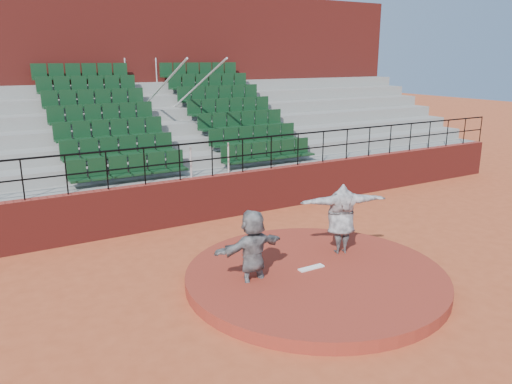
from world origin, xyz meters
TOP-DOWN VIEW (x-y plane):
  - ground at (0.00, 0.00)m, footprint 90.00×90.00m
  - pitchers_mound at (0.00, 0.00)m, footprint 5.50×5.50m
  - pitching_rubber at (0.00, 0.15)m, footprint 0.60×0.15m
  - boundary_wall at (0.00, 5.00)m, footprint 24.00×0.30m
  - wall_railing at (0.00, 5.00)m, footprint 24.04×0.05m
  - seating_deck at (0.00, 8.65)m, footprint 24.00×5.97m
  - press_box_facade at (0.00, 12.60)m, footprint 24.00×3.00m
  - pitcher at (1.13, 0.57)m, footprint 2.08×1.17m
  - fielder at (-1.34, 0.34)m, footprint 1.64×0.66m

SIDE VIEW (x-z plane):
  - ground at x=0.00m, z-range 0.00..0.00m
  - pitchers_mound at x=0.00m, z-range 0.00..0.25m
  - pitching_rubber at x=0.00m, z-range 0.25..0.28m
  - boundary_wall at x=0.00m, z-range 0.00..1.30m
  - fielder at x=-1.34m, z-range 0.00..1.72m
  - pitcher at x=1.13m, z-range 0.25..1.89m
  - seating_deck at x=0.00m, z-range -0.87..3.76m
  - wall_railing at x=0.00m, z-range 1.52..2.54m
  - press_box_facade at x=0.00m, z-range 0.00..7.10m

